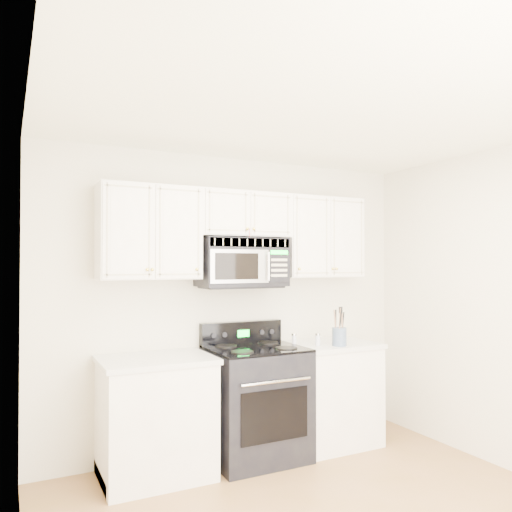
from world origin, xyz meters
TOP-DOWN VIEW (x-y plane):
  - room at (0.00, 0.00)m, footprint 3.51×3.51m
  - base_cabinet_left at (-0.80, 1.44)m, footprint 0.86×0.65m
  - base_cabinet_right at (0.80, 1.44)m, footprint 0.86×0.65m
  - range at (0.06, 1.42)m, footprint 0.78×0.71m
  - upper_cabinets at (-0.00, 1.58)m, footprint 2.44×0.37m
  - microwave at (-0.01, 1.56)m, footprint 0.76×0.43m
  - utensil_crock at (0.79, 1.24)m, footprint 0.13×0.13m
  - shaker_salt at (0.45, 1.44)m, footprint 0.04×0.04m
  - shaker_pepper at (0.63, 1.33)m, footprint 0.05×0.05m

SIDE VIEW (x-z plane):
  - base_cabinet_left at x=-0.80m, z-range -0.03..0.89m
  - base_cabinet_right at x=0.80m, z-range -0.03..0.89m
  - range at x=0.06m, z-range -0.08..1.05m
  - shaker_salt at x=0.45m, z-range 0.92..1.03m
  - shaker_pepper at x=0.63m, z-range 0.92..1.03m
  - utensil_crock at x=0.79m, z-range 0.84..1.18m
  - room at x=0.00m, z-range 0.00..2.60m
  - microwave at x=-0.01m, z-range 1.45..1.87m
  - upper_cabinets at x=0.00m, z-range 1.56..2.31m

